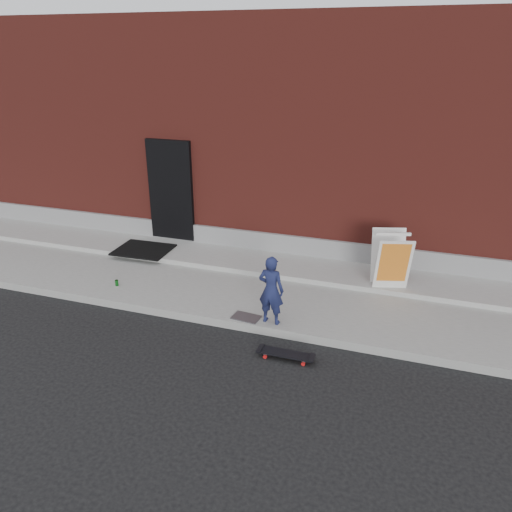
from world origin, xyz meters
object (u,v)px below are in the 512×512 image
at_px(skateboard, 286,354).
at_px(soda_can, 117,283).
at_px(pizza_sign, 391,260).
at_px(child, 271,290).

xyz_separation_m(skateboard, soda_can, (-3.64, 1.09, 0.13)).
distance_m(skateboard, pizza_sign, 2.93).
bearing_deg(soda_can, skateboard, -16.70).
height_order(child, pizza_sign, child).
bearing_deg(pizza_sign, skateboard, -116.60).
distance_m(child, skateboard, 1.08).
bearing_deg(skateboard, pizza_sign, 63.40).
bearing_deg(pizza_sign, child, -133.63).
distance_m(child, pizza_sign, 2.51).
distance_m(child, soda_can, 3.25).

